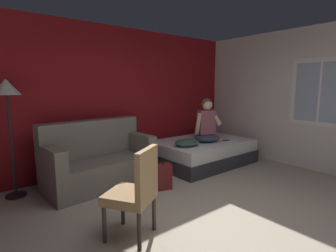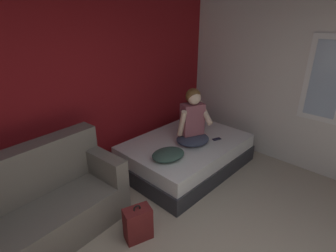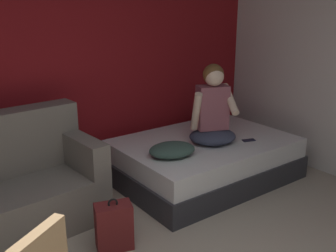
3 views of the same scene
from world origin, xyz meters
The scene contains 7 objects.
wall_back_accent centered at (0.00, 3.01, 1.35)m, with size 11.05×0.16×2.70m, color maroon.
bed centered at (1.73, 2.10, 0.24)m, with size 1.99×1.40×0.48m.
couch centered at (-0.46, 2.32, 0.39)m, with size 1.76×0.94×1.04m.
person_seated centered at (1.72, 1.98, 0.84)m, with size 0.65×0.60×0.88m.
backpack centered at (0.21, 1.52, 0.19)m, with size 0.34×0.30×0.46m.
throw_pillow centered at (1.12, 1.91, 0.55)m, with size 0.48×0.36×0.14m, color #385147.
cell_phone centered at (2.10, 1.77, 0.48)m, with size 0.07×0.14×0.01m, color black.
Camera 2 is at (-1.17, -0.28, 2.36)m, focal length 28.00 mm.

